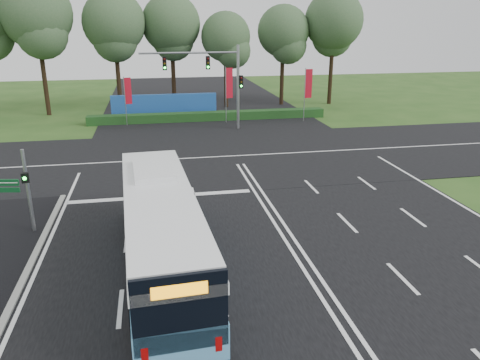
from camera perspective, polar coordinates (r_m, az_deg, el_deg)
ground at (r=21.10m, az=4.61°, el=-5.99°), size 120.00×120.00×0.00m
road_main at (r=21.09m, az=4.61°, el=-5.94°), size 20.00×120.00×0.04m
road_cross at (r=32.11m, az=-0.98°, el=2.91°), size 120.00×14.00×0.05m
kerb_strip at (r=18.42m, az=-25.19°, el=-11.60°), size 0.25×18.00×0.12m
city_bus at (r=17.16m, az=-9.60°, el=-6.04°), size 3.09×11.83×3.36m
pedestrian_signal at (r=21.95m, az=-24.47°, el=-0.93°), size 0.33×0.43×3.75m
banner_flag_left at (r=42.60m, az=-13.57°, el=10.18°), size 0.62×0.21×4.28m
banner_flag_mid at (r=42.70m, az=-1.44°, el=11.31°), size 0.70×0.30×5.01m
banner_flag_right at (r=43.64m, az=8.23°, el=11.16°), size 0.72×0.10×4.85m
traffic_light_gantry at (r=39.53m, az=-2.86°, el=12.75°), size 8.41×0.28×7.00m
hedge at (r=44.07m, az=-3.77°, el=7.76°), size 22.00×1.20×0.80m
blue_hoarding at (r=46.11m, az=-9.18°, el=8.94°), size 10.00×0.30×2.20m
eucalyptus_row at (r=49.54m, az=-10.62°, el=18.38°), size 41.30×8.52×12.84m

